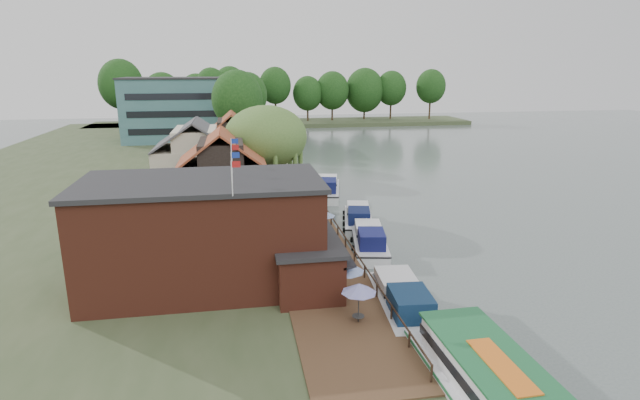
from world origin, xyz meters
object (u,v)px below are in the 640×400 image
hotel_block (190,109)px  cruiser_1 (369,238)px  umbrella_3 (319,239)px  cottage_a (223,176)px  willow (266,155)px  umbrella_1 (346,281)px  umbrella_4 (308,230)px  cottage_c (232,145)px  umbrella_0 (359,303)px  umbrella_2 (324,254)px  cruiser_2 (358,216)px  umbrella_5 (323,223)px  pub (235,231)px  cottage_b (197,158)px  swan (415,350)px  cruiser_0 (402,298)px  cruiser_3 (327,186)px

hotel_block → cruiser_1: (19.21, -64.12, -6.01)m
hotel_block → umbrella_3: hotel_block is taller
umbrella_3 → cottage_a: bearing=123.8°
willow → umbrella_1: (3.22, -23.92, -3.93)m
umbrella_4 → cottage_a: bearing=129.0°
cottage_c → cruiser_1: bearing=-67.5°
cottage_a → cottage_c: same height
umbrella_0 → umbrella_2: same height
cottage_a → cottage_c: (1.00, 19.00, 0.00)m
umbrella_4 → cruiser_2: (6.00, 7.03, -1.18)m
willow → umbrella_5: (3.88, -11.98, -3.93)m
umbrella_0 → pub: bearing=134.1°
willow → umbrella_3: willow is taller
hotel_block → cottage_c: hotel_block is taller
cottage_a → willow: 6.80m
pub → umbrella_2: size_ratio=8.42×
cruiser_1 → cottage_b: bearing=140.4°
swan → umbrella_0: bearing=144.4°
hotel_block → cottage_a: bearing=-82.9°
umbrella_2 → umbrella_1: bearing=-83.1°
cottage_a → umbrella_2: cottage_a is taller
cottage_b → cruiser_0: (14.15, -29.67, -4.02)m
umbrella_0 → cruiser_0: bearing=33.9°
hotel_block → cruiser_3: 49.51m
cottage_c → swan: bearing=-77.5°
willow → swan: 30.15m
cottage_c → cruiser_1: (11.21, -27.12, -4.11)m
umbrella_1 → umbrella_4: size_ratio=1.00×
umbrella_1 → umbrella_4: bearing=94.5°
cottage_b → cruiser_2: (15.89, -11.50, -4.14)m
umbrella_0 → umbrella_5: 14.99m
hotel_block → cruiser_0: 78.04m
cruiser_0 → cruiser_1: cruiser_0 is taller
cottage_b → umbrella_2: (10.14, -24.16, -2.96)m
cruiser_0 → umbrella_2: bearing=130.7°
pub → umbrella_0: bearing=-45.9°
hotel_block → umbrella_0: bearing=-79.3°
cottage_c → willow: (3.50, -14.00, 0.96)m
pub → umbrella_3: (6.36, 4.00, -2.36)m
umbrella_3 → umbrella_0: bearing=-88.0°
umbrella_0 → swan: size_ratio=5.40×
cruiser_2 → umbrella_4: bearing=-118.1°
umbrella_4 → cruiser_1: 5.45m
cottage_b → cruiser_2: cottage_b is taller
cottage_b → cruiser_0: cottage_b is taller
cottage_c → umbrella_3: (6.36, -30.00, -2.96)m
umbrella_3 → umbrella_5: bearing=75.8°
cottage_b → cruiser_2: size_ratio=1.04×
cottage_b → umbrella_0: 33.85m
cottage_b → umbrella_0: bearing=-71.4°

